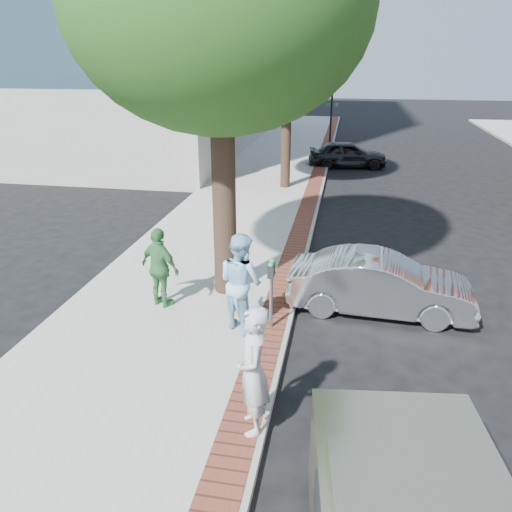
% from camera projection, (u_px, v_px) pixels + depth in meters
% --- Properties ---
extents(ground, '(120.00, 120.00, 0.00)m').
position_uv_depth(ground, '(233.00, 339.00, 10.04)').
color(ground, black).
rests_on(ground, ground).
extents(sidewalk, '(5.00, 60.00, 0.15)m').
position_uv_depth(sidewalk, '(242.00, 215.00, 17.55)').
color(sidewalk, '#9E9991').
rests_on(sidewalk, ground).
extents(brick_strip, '(0.60, 60.00, 0.01)m').
position_uv_depth(brick_strip, '(305.00, 216.00, 17.15)').
color(brick_strip, brown).
rests_on(brick_strip, sidewalk).
extents(curb, '(0.10, 60.00, 0.15)m').
position_uv_depth(curb, '(315.00, 219.00, 17.12)').
color(curb, gray).
rests_on(curb, ground).
extents(office_base, '(18.20, 22.20, 4.00)m').
position_uv_depth(office_base, '(110.00, 111.00, 31.51)').
color(office_base, gray).
rests_on(office_base, ground).
extents(signal_near, '(0.70, 0.15, 3.80)m').
position_uv_depth(signal_near, '(331.00, 111.00, 29.09)').
color(signal_near, black).
rests_on(signal_near, ground).
extents(tree_near, '(6.00, 6.00, 8.51)m').
position_uv_depth(tree_near, '(219.00, 6.00, 9.55)').
color(tree_near, black).
rests_on(tree_near, sidewalk).
extents(tree_far, '(4.80, 4.80, 7.14)m').
position_uv_depth(tree_far, '(288.00, 55.00, 19.06)').
color(tree_far, black).
rests_on(tree_far, sidewalk).
extents(parking_meter, '(0.12, 0.32, 1.47)m').
position_uv_depth(parking_meter, '(271.00, 280.00, 9.79)').
color(parking_meter, gray).
rests_on(parking_meter, sidewalk).
extents(person_gray, '(0.66, 0.83, 2.00)m').
position_uv_depth(person_gray, '(253.00, 371.00, 7.08)').
color(person_gray, '#B8B8BD').
rests_on(person_gray, sidewalk).
extents(person_officer, '(1.24, 1.20, 2.02)m').
position_uv_depth(person_officer, '(241.00, 282.00, 9.83)').
color(person_officer, '#9BD0F0').
rests_on(person_officer, sidewalk).
extents(person_green, '(1.14, 0.84, 1.79)m').
position_uv_depth(person_green, '(160.00, 268.00, 10.75)').
color(person_green, '#3C8445').
rests_on(person_green, sidewalk).
extents(sedan_silver, '(4.04, 1.60, 1.31)m').
position_uv_depth(sedan_silver, '(380.00, 284.00, 10.90)').
color(sedan_silver, silver).
rests_on(sedan_silver, ground).
extents(bg_car, '(4.03, 2.00, 1.32)m').
position_uv_depth(bg_car, '(348.00, 154.00, 25.02)').
color(bg_car, black).
rests_on(bg_car, ground).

